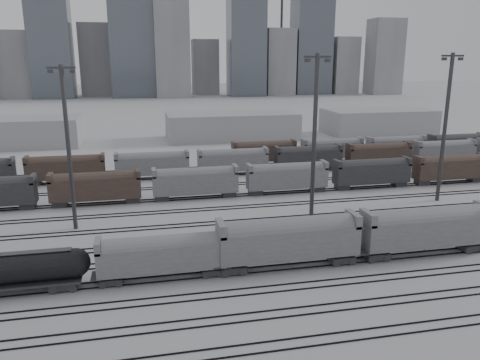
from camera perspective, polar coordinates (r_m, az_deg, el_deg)
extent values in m
plane|color=silver|center=(56.63, 7.92, -10.74)|extent=(900.00, 900.00, 0.00)
cube|color=black|center=(44.80, 14.68, -18.28)|extent=(220.00, 0.07, 0.16)
cube|color=black|center=(45.88, 13.85, -17.38)|extent=(220.00, 0.07, 0.16)
cube|color=black|center=(48.63, 11.97, -15.31)|extent=(220.00, 0.07, 0.16)
cube|color=black|center=(49.77, 11.28, -14.53)|extent=(220.00, 0.07, 0.16)
cube|color=black|center=(52.66, 9.72, -12.75)|extent=(220.00, 0.07, 0.16)
cube|color=black|center=(53.84, 9.14, -12.08)|extent=(220.00, 0.07, 0.16)
cube|color=black|center=(56.83, 7.83, -10.55)|extent=(220.00, 0.07, 0.16)
cube|color=black|center=(58.06, 7.34, -9.97)|extent=(220.00, 0.07, 0.16)
cube|color=black|center=(61.14, 6.22, -8.64)|extent=(220.00, 0.07, 0.16)
cube|color=black|center=(62.39, 5.81, -8.14)|extent=(220.00, 0.07, 0.16)
cube|color=black|center=(65.54, 4.85, -6.98)|extent=(220.00, 0.07, 0.16)
cube|color=black|center=(66.82, 4.49, -6.55)|extent=(220.00, 0.07, 0.16)
cube|color=black|center=(71.83, 3.22, -5.00)|extent=(220.00, 0.07, 0.16)
cube|color=black|center=(73.14, 2.92, -4.64)|extent=(220.00, 0.07, 0.16)
cube|color=black|center=(78.25, 1.86, -3.34)|extent=(220.00, 0.07, 0.16)
cube|color=black|center=(79.57, 1.61, -3.04)|extent=(220.00, 0.07, 0.16)
cube|color=black|center=(84.75, 0.71, -1.93)|extent=(220.00, 0.07, 0.16)
cube|color=black|center=(86.10, 0.50, -1.67)|extent=(220.00, 0.07, 0.16)
cube|color=black|center=(92.28, -0.40, -0.57)|extent=(220.00, 0.07, 0.16)
cube|color=black|center=(93.63, -0.58, -0.34)|extent=(220.00, 0.07, 0.16)
cube|color=black|center=(99.88, -1.34, 0.59)|extent=(220.00, 0.07, 0.16)
cube|color=black|center=(101.24, -1.49, 0.78)|extent=(220.00, 0.07, 0.16)
cube|color=black|center=(107.53, -2.15, 1.59)|extent=(220.00, 0.07, 0.16)
cube|color=black|center=(108.91, -2.28, 1.75)|extent=(220.00, 0.07, 0.16)
cube|color=#27272A|center=(54.96, -20.65, -11.71)|extent=(2.82, 2.28, 0.76)
sphere|color=black|center=(53.83, -19.42, -9.49)|extent=(3.15, 3.15, 3.15)
cube|color=#27272A|center=(54.43, -15.43, -11.63)|extent=(2.43, 1.97, 0.66)
cube|color=#27272A|center=(54.78, -3.41, -10.93)|extent=(2.43, 1.97, 0.66)
cube|color=gray|center=(53.40, -9.49, -9.21)|extent=(14.05, 2.81, 3.00)
cylinder|color=gray|center=(52.96, -9.54, -8.09)|extent=(12.74, 2.72, 2.72)
cube|color=gray|center=(52.90, -16.95, -7.70)|extent=(0.66, 2.81, 1.31)
cube|color=gray|center=(53.33, -2.28, -6.87)|extent=(0.66, 2.81, 1.31)
cone|color=#27272A|center=(54.15, -9.41, -10.98)|extent=(2.25, 2.25, 0.84)
cube|color=#27272A|center=(55.11, -0.89, -10.62)|extent=(2.91, 2.35, 0.78)
cube|color=#27272A|center=(58.99, 12.19, -9.22)|extent=(2.91, 2.35, 0.78)
cube|color=gray|center=(55.65, 5.96, -7.49)|extent=(16.79, 3.36, 3.58)
cylinder|color=gray|center=(55.17, 5.99, -6.20)|extent=(15.22, 3.25, 3.25)
cube|color=gray|center=(53.00, -2.34, -5.97)|extent=(0.78, 3.36, 1.57)
cube|color=gray|center=(57.79, 13.66, -4.63)|extent=(0.78, 3.36, 1.57)
cone|color=#27272A|center=(56.50, 5.90, -9.55)|extent=(2.69, 2.69, 1.01)
cube|color=#27272A|center=(60.94, 16.18, -8.69)|extent=(2.90, 2.34, 0.78)
cube|color=#27272A|center=(68.09, 26.23, -7.18)|extent=(2.90, 2.34, 0.78)
cube|color=gray|center=(63.36, 21.71, -5.72)|extent=(16.72, 3.34, 3.57)
cylinder|color=gray|center=(62.94, 21.82, -4.58)|extent=(15.16, 3.23, 3.23)
cube|color=gray|center=(58.64, 15.35, -4.48)|extent=(0.78, 3.34, 1.56)
cone|color=#27272A|center=(64.10, 21.53, -7.55)|extent=(2.68, 2.68, 1.00)
cylinder|color=#333335|center=(69.93, -20.16, 3.45)|extent=(0.60, 0.60, 23.41)
cube|color=#333335|center=(68.86, -20.99, 12.66)|extent=(3.75, 0.28, 0.28)
cube|color=#333335|center=(69.08, -22.12, 12.17)|extent=(0.66, 0.47, 0.47)
cube|color=#333335|center=(68.68, -19.77, 12.37)|extent=(0.66, 0.47, 0.47)
cylinder|color=#333335|center=(69.79, 9.03, 4.76)|extent=(0.64, 0.64, 24.88)
cube|color=#333335|center=(68.84, 9.44, 14.60)|extent=(3.98, 0.30, 0.30)
cube|color=#333335|center=(68.31, 8.22, 14.23)|extent=(0.70, 0.50, 0.50)
cube|color=#333335|center=(69.40, 10.60, 14.14)|extent=(0.70, 0.50, 0.50)
cylinder|color=#333335|center=(86.74, 23.68, 5.67)|extent=(0.64, 0.64, 25.12)
cube|color=#333335|center=(85.99, 24.51, 13.62)|extent=(4.02, 0.30, 0.30)
cube|color=#333335|center=(85.11, 23.64, 13.37)|extent=(0.70, 0.50, 0.50)
cube|color=#333335|center=(86.89, 25.30, 13.20)|extent=(0.70, 0.50, 0.50)
cube|color=#47342D|center=(83.08, -17.16, -0.98)|extent=(15.00, 3.00, 5.60)
cube|color=gray|center=(83.23, -5.44, -0.36)|extent=(15.00, 3.00, 5.60)
cube|color=gray|center=(86.78, 5.77, 0.25)|extent=(15.00, 3.00, 5.60)
cube|color=#27272A|center=(93.33, 15.75, 0.78)|extent=(15.00, 3.00, 5.60)
cube|color=#47342D|center=(102.32, 24.21, 1.21)|extent=(15.00, 3.00, 5.60)
cube|color=#47342D|center=(99.38, -20.46, 1.21)|extent=(15.00, 3.00, 5.60)
cube|color=gray|center=(98.30, -10.63, 1.75)|extent=(15.00, 3.00, 5.60)
cube|color=gray|center=(100.14, -0.86, 2.23)|extent=(15.00, 3.00, 5.60)
cube|color=#27272A|center=(104.74, 8.30, 2.62)|extent=(15.00, 3.00, 5.60)
cube|color=#47342D|center=(111.76, 16.51, 2.92)|extent=(15.00, 3.00, 5.60)
cube|color=gray|center=(120.79, 23.63, 3.12)|extent=(15.00, 3.00, 5.60)
cube|color=#47342D|center=(109.79, 2.93, 3.30)|extent=(15.00, 3.00, 5.60)
cube|color=gray|center=(115.34, 11.13, 3.59)|extent=(15.00, 3.00, 5.60)
cube|color=gray|center=(123.00, 18.44, 3.78)|extent=(15.00, 3.00, 5.60)
cube|color=#27272A|center=(132.42, 24.81, 3.90)|extent=(15.00, 3.00, 5.60)
cube|color=#99999B|center=(147.09, -1.04, 6.63)|extent=(40.00, 18.00, 8.00)
cube|color=#99999B|center=(164.19, 16.47, 6.86)|extent=(35.00, 18.00, 8.00)
cube|color=#9A9A9D|center=(336.85, -26.05, 12.50)|extent=(22.00, 17.60, 42.00)
cube|color=#505760|center=(332.42, -22.07, 16.18)|extent=(25.00, 20.00, 80.00)
cube|color=#9A9A9D|center=(329.06, -17.40, 13.80)|extent=(20.00, 16.00, 48.00)
cube|color=#505760|center=(328.82, -13.16, 18.17)|extent=(28.00, 22.40, 95.00)
cube|color=#9A9A9D|center=(328.85, -8.46, 15.32)|extent=(22.00, 17.60, 60.00)
cube|color=#9A9A9D|center=(331.54, -3.96, 13.53)|extent=(18.00, 14.40, 38.00)
cube|color=#505760|center=(336.26, 0.39, 16.47)|extent=(24.00, 19.20, 72.00)
cube|color=#9A9A9D|center=(342.37, 4.60, 14.13)|extent=(20.00, 16.00, 45.00)
cube|color=#505760|center=(350.93, 8.78, 17.54)|extent=(26.00, 20.80, 88.00)
cube|color=#9A9A9D|center=(359.94, 12.45, 13.47)|extent=(18.00, 14.40, 40.00)
cube|color=#9A9A9D|center=(370.92, 16.13, 14.19)|extent=(22.00, 17.60, 52.00)
cylinder|color=#333335|center=(354.13, -14.84, 18.19)|extent=(1.80, 1.80, 100.00)
cylinder|color=#333335|center=(370.11, 5.08, 18.40)|extent=(1.80, 1.80, 100.00)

